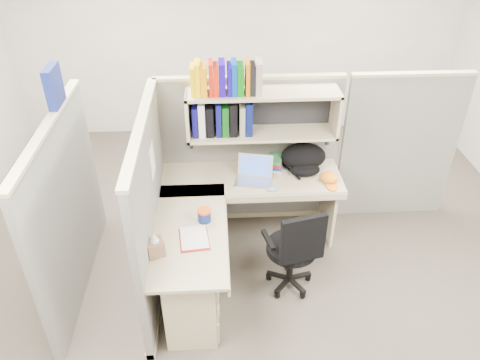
{
  "coord_description": "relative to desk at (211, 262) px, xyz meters",
  "views": [
    {
      "loc": [
        -0.32,
        -3.21,
        3.22
      ],
      "look_at": [
        -0.13,
        0.25,
        0.91
      ],
      "focal_mm": 35.0,
      "sensor_mm": 36.0,
      "label": 1
    }
  ],
  "objects": [
    {
      "name": "ground",
      "position": [
        0.41,
        0.29,
        -0.44
      ],
      "size": [
        6.0,
        6.0,
        0.0
      ],
      "primitive_type": "plane",
      "color": "#332D27",
      "rests_on": "ground"
    },
    {
      "name": "room_shell",
      "position": [
        0.41,
        0.29,
        1.18
      ],
      "size": [
        6.0,
        6.0,
        6.0
      ],
      "color": "#AFA99E",
      "rests_on": "ground"
    },
    {
      "name": "cubicle",
      "position": [
        0.04,
        0.74,
        0.47
      ],
      "size": [
        3.79,
        1.84,
        1.95
      ],
      "color": "#5B5C57",
      "rests_on": "ground"
    },
    {
      "name": "desk",
      "position": [
        0.0,
        0.0,
        0.0
      ],
      "size": [
        1.74,
        1.75,
        0.73
      ],
      "color": "tan",
      "rests_on": "ground"
    },
    {
      "name": "laptop",
      "position": [
        0.42,
        0.76,
        0.41
      ],
      "size": [
        0.4,
        0.4,
        0.24
      ],
      "primitive_type": null,
      "rotation": [
        0.0,
        0.0,
        -0.22
      ],
      "color": "#B6B5BA",
      "rests_on": "desk"
    },
    {
      "name": "backpack",
      "position": [
        0.93,
        0.94,
        0.42
      ],
      "size": [
        0.49,
        0.4,
        0.26
      ],
      "primitive_type": null,
      "rotation": [
        0.0,
        0.0,
        0.14
      ],
      "color": "black",
      "rests_on": "desk"
    },
    {
      "name": "orange_cap",
      "position": [
        1.14,
        0.74,
        0.34
      ],
      "size": [
        0.17,
        0.2,
        0.09
      ],
      "primitive_type": null,
      "rotation": [
        0.0,
        0.0,
        0.02
      ],
      "color": "orange",
      "rests_on": "desk"
    },
    {
      "name": "snack_canister",
      "position": [
        -0.04,
        0.2,
        0.35
      ],
      "size": [
        0.12,
        0.12,
        0.12
      ],
      "color": "navy",
      "rests_on": "desk"
    },
    {
      "name": "tissue_box",
      "position": [
        -0.42,
        -0.19,
        0.39
      ],
      "size": [
        0.16,
        0.16,
        0.2
      ],
      "primitive_type": null,
      "rotation": [
        0.0,
        0.0,
        0.37
      ],
      "color": "#8B674F",
      "rests_on": "desk"
    },
    {
      "name": "mouse",
      "position": [
        0.58,
        0.61,
        0.31
      ],
      "size": [
        0.11,
        0.09,
        0.04
      ],
      "primitive_type": "ellipsoid",
      "rotation": [
        0.0,
        0.0,
        -0.26
      ],
      "color": "#7B94AF",
      "rests_on": "desk"
    },
    {
      "name": "paper_cup",
      "position": [
        0.43,
        1.04,
        0.35
      ],
      "size": [
        0.08,
        0.08,
        0.11
      ],
      "primitive_type": "cylinder",
      "rotation": [
        0.0,
        0.0,
        -0.09
      ],
      "color": "white",
      "rests_on": "desk"
    },
    {
      "name": "book_stack",
      "position": [
        0.65,
        1.02,
        0.35
      ],
      "size": [
        0.23,
        0.27,
        0.11
      ],
      "primitive_type": null,
      "rotation": [
        0.0,
        0.0,
        -0.28
      ],
      "color": "gray",
      "rests_on": "desk"
    },
    {
      "name": "loose_paper",
      "position": [
        -0.13,
        -0.01,
        0.29
      ],
      "size": [
        0.25,
        0.31,
        0.0
      ],
      "primitive_type": null,
      "rotation": [
        0.0,
        0.0,
        0.11
      ],
      "color": "white",
      "rests_on": "desk"
    },
    {
      "name": "task_chair",
      "position": [
        0.72,
        0.08,
        -0.11
      ],
      "size": [
        0.53,
        0.49,
        0.94
      ],
      "color": "black",
      "rests_on": "ground"
    }
  ]
}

